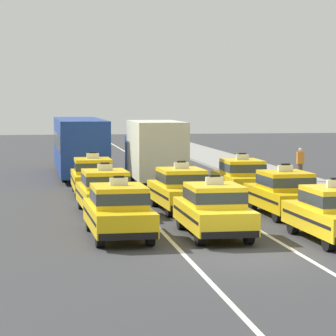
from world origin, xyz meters
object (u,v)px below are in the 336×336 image
object	(u,v)px
pedestrian_near_crosswalk	(300,164)
taxi_right_second	(284,192)
taxi_left_nearest	(119,210)
box_truck_center_third	(154,151)
taxi_right_nearest	(334,213)
bus_left_fourth	(79,144)
taxi_left_fifth	(71,151)
taxi_left_third	(93,176)
taxi_center_second	(181,189)
taxi_right_third	(242,177)
taxi_left_second	(105,191)
taxi_center_nearest	(214,209)

from	to	relation	value
pedestrian_near_crosswalk	taxi_right_second	bearing A→B (deg)	-111.10
taxi_left_nearest	box_truck_center_third	distance (m)	14.76
taxi_right_nearest	bus_left_fourth	bearing A→B (deg)	106.01
taxi_left_fifth	taxi_right_second	size ratio (longest dim) A/B	1.01
taxi_left_third	taxi_center_second	world-z (taller)	same
taxi_right_second	taxi_right_third	bearing A→B (deg)	90.63
taxi_left_third	taxi_right_second	distance (m)	10.19
taxi_left_second	taxi_right_nearest	xyz separation A→B (m)	(6.36, -7.07, 0.00)
taxi_left_nearest	taxi_left_second	size ratio (longest dim) A/B	1.00
taxi_left_fifth	taxi_center_second	size ratio (longest dim) A/B	1.00
taxi_left_nearest	pedestrian_near_crosswalk	size ratio (longest dim) A/B	2.73
taxi_left_second	taxi_left_nearest	bearing A→B (deg)	-90.22
taxi_center_second	box_truck_center_third	bearing A→B (deg)	88.65
taxi_center_nearest	taxi_right_nearest	world-z (taller)	same
taxi_left_third	taxi_right_second	xyz separation A→B (m)	(6.53, -7.82, 0.00)
taxi_right_nearest	pedestrian_near_crosswalk	bearing A→B (deg)	75.06
taxi_center_nearest	box_truck_center_third	xyz separation A→B (m)	(0.20, 14.57, 0.90)
taxi_left_nearest	taxi_center_nearest	xyz separation A→B (m)	(2.97, -0.18, 0.00)
taxi_center_nearest	taxi_right_second	bearing A→B (deg)	48.85
taxi_left_fifth	taxi_right_nearest	bearing A→B (deg)	-77.96
taxi_left_second	taxi_right_second	bearing A→B (deg)	-13.52
taxi_left_second	taxi_right_nearest	size ratio (longest dim) A/B	1.00
taxi_left_fifth	taxi_right_nearest	world-z (taller)	same
box_truck_center_third	taxi_center_nearest	bearing A→B (deg)	-90.79
taxi_left_nearest	pedestrian_near_crosswalk	distance (m)	18.54
taxi_left_nearest	taxi_center_nearest	world-z (taller)	same
taxi_left_nearest	taxi_center_nearest	size ratio (longest dim) A/B	1.01
taxi_left_third	pedestrian_near_crosswalk	size ratio (longest dim) A/B	2.70
taxi_left_second	taxi_left_fifth	world-z (taller)	same
taxi_left_nearest	taxi_center_second	xyz separation A→B (m)	(2.97, 5.75, 0.00)
box_truck_center_third	taxi_right_second	size ratio (longest dim) A/B	1.51
taxi_left_fifth	box_truck_center_third	size ratio (longest dim) A/B	0.67
taxi_left_fifth	taxi_center_nearest	size ratio (longest dim) A/B	1.02
taxi_left_nearest	taxi_right_nearest	xyz separation A→B (m)	(6.38, -1.63, 0.00)
taxi_right_nearest	pedestrian_near_crosswalk	world-z (taller)	taxi_right_nearest
taxi_left_nearest	pedestrian_near_crosswalk	bearing A→B (deg)	54.25
taxi_left_fifth	taxi_right_third	world-z (taller)	same
taxi_center_nearest	taxi_center_second	xyz separation A→B (m)	(-0.00, 5.94, 0.00)
taxi_left_nearest	taxi_right_third	bearing A→B (deg)	57.03
taxi_left_second	taxi_center_nearest	world-z (taller)	same
taxi_left_third	taxi_left_nearest	bearing A→B (deg)	-89.94
taxi_left_third	taxi_right_nearest	bearing A→B (deg)	-64.37
taxi_center_second	taxi_right_second	world-z (taller)	same
taxi_center_second	pedestrian_near_crosswalk	xyz separation A→B (m)	(7.86, 9.30, 0.13)
taxi_left_third	pedestrian_near_crosswalk	world-z (taller)	taxi_left_third
taxi_left_third	taxi_left_second	bearing A→B (deg)	-89.70
box_truck_center_third	pedestrian_near_crosswalk	distance (m)	7.72
taxi_center_nearest	box_truck_center_third	distance (m)	14.60
taxi_left_second	pedestrian_near_crosswalk	bearing A→B (deg)	41.63
taxi_right_second	taxi_left_fifth	bearing A→B (deg)	104.82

